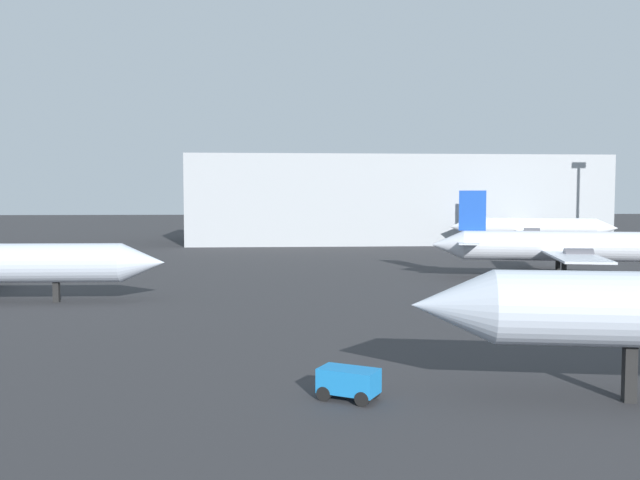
% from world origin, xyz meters
% --- Properties ---
extents(airplane_distant, '(27.73, 26.44, 8.94)m').
position_xyz_m(airplane_distant, '(26.53, 53.21, 3.35)').
color(airplane_distant, silver).
rests_on(airplane_distant, ground_plane).
extents(airplane_far_left, '(25.61, 20.37, 8.79)m').
position_xyz_m(airplane_far_left, '(38.15, 93.03, 3.37)').
color(airplane_far_left, silver).
rests_on(airplane_far_left, ground_plane).
extents(baggage_cart, '(2.73, 2.33, 1.30)m').
position_xyz_m(baggage_cart, '(-0.10, 14.96, 0.76)').
color(baggage_cart, '#1972BF').
rests_on(baggage_cart, ground_plane).
extents(terminal_building, '(72.67, 26.74, 15.42)m').
position_xyz_m(terminal_building, '(18.98, 112.87, 7.71)').
color(terminal_building, '#999EA3').
rests_on(terminal_building, ground_plane).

